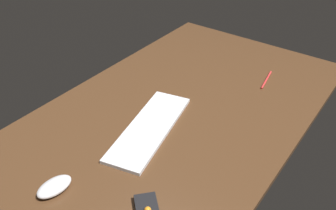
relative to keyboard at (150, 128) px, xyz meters
The scene contains 4 objects.
desk 15.53cm from the keyboard, ahead, with size 140.00×84.00×2.00cm, color #4C301C.
keyboard is the anchor object (origin of this frame).
computer_mouse 37.10cm from the keyboard, behind, with size 10.38×6.02×3.24cm, color silver.
pen 56.44cm from the keyboard, 19.63° to the right, with size 0.77×0.77×14.65cm, color red.
Camera 1 is at (-90.42, -61.15, 80.70)cm, focal length 39.35 mm.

